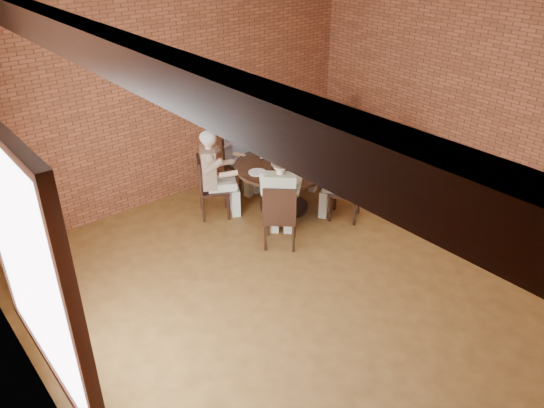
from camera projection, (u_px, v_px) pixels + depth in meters
floor at (334, 292)px, 6.49m from camera, size 7.00×7.00×0.00m
wall_back at (176, 91)px, 8.04m from camera, size 7.00×0.00×7.00m
wall_left at (33, 284)px, 3.86m from camera, size 0.00×7.00×7.00m
wall_right at (504, 105)px, 7.48m from camera, size 0.00×7.00×7.00m
ceiling_beam at (104, 50)px, 3.55m from camera, size 0.22×6.90×0.26m
window at (27, 262)px, 4.20m from camera, size 0.10×2.16×2.36m
dining_table at (284, 178)px, 8.09m from camera, size 1.51×1.51×0.75m
chair_a at (320, 153)px, 8.96m from camera, size 0.54×0.54×0.94m
diner_a at (318, 146)px, 8.82m from camera, size 0.79×0.71×1.34m
chair_b at (236, 161)px, 8.73m from camera, size 0.44×0.44×0.90m
diner_b at (239, 154)px, 8.62m from camera, size 0.56×0.66×1.26m
chair_c at (208, 185)px, 7.90m from camera, size 0.60×0.60×0.95m
diner_c at (213, 174)px, 7.84m from camera, size 0.85×0.80×1.36m
chair_d at (280, 215)px, 7.13m from camera, size 0.63×0.63×0.96m
diner_d at (280, 200)px, 7.12m from camera, size 0.86×0.87×1.37m
chair_e at (352, 188)px, 7.83m from camera, size 0.60×0.60×0.94m
diner_e at (347, 177)px, 7.77m from camera, size 0.81×0.84×1.35m
plate_a at (288, 153)px, 8.34m from camera, size 0.26×0.26×0.01m
plate_b at (270, 156)px, 8.25m from camera, size 0.26×0.26×0.01m
plate_c at (257, 172)px, 7.73m from camera, size 0.26×0.26×0.01m
plate_d at (313, 165)px, 7.94m from camera, size 0.26×0.26×0.01m
glass_a at (292, 152)px, 8.24m from camera, size 0.07×0.07×0.14m
glass_b at (286, 153)px, 8.20m from camera, size 0.07×0.07×0.14m
glass_c at (262, 155)px, 8.11m from camera, size 0.07×0.07×0.14m
glass_d at (277, 161)px, 7.93m from camera, size 0.07×0.07×0.14m
glass_e at (273, 165)px, 7.79m from camera, size 0.07×0.07×0.14m
glass_f at (295, 168)px, 7.70m from camera, size 0.07×0.07×0.14m
glass_g at (299, 162)px, 7.89m from camera, size 0.07×0.07×0.14m
glass_h at (302, 155)px, 8.13m from camera, size 0.07×0.07×0.14m
smartphone at (317, 163)px, 8.02m from camera, size 0.08×0.15×0.01m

